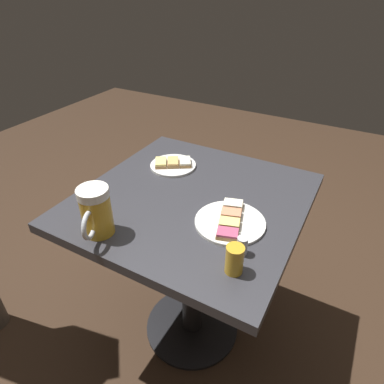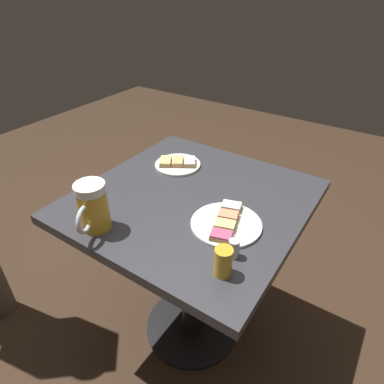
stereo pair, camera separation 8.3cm
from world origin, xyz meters
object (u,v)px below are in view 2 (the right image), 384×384
object	(u,v)px
plate_far	(226,223)
beer_glass_small	(223,262)
salt_shaker	(234,248)
plate_near	(178,164)
beer_mug	(93,207)

from	to	relation	value
plate_far	beer_glass_small	bearing A→B (deg)	116.09
beer_glass_small	salt_shaker	distance (m)	0.08
plate_far	beer_glass_small	world-z (taller)	beer_glass_small
plate_near	salt_shaker	bearing A→B (deg)	142.19
salt_shaker	plate_near	bearing A→B (deg)	-37.81
beer_glass_small	salt_shaker	size ratio (longest dim) A/B	1.48
beer_mug	beer_glass_small	distance (m)	0.43
plate_near	beer_mug	size ratio (longest dim) A/B	1.19
plate_near	plate_far	distance (m)	0.43
plate_far	beer_mug	distance (m)	0.42
plate_near	beer_mug	bearing A→B (deg)	92.82
plate_near	plate_far	bearing A→B (deg)	146.96
beer_glass_small	salt_shaker	world-z (taller)	beer_glass_small
plate_near	plate_far	size ratio (longest dim) A/B	0.83
plate_far	salt_shaker	world-z (taller)	salt_shaker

